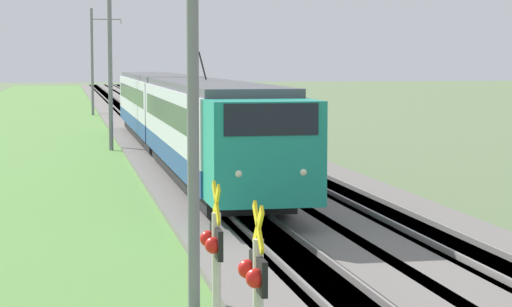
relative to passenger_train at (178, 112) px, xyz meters
name	(u,v)px	position (x,y,z in m)	size (l,w,h in m)	color
ballast_main	(151,136)	(14.78, 0.00, -2.18)	(240.00, 4.40, 0.30)	slate
ballast_adjacent	(217,135)	(14.78, -3.99, -2.18)	(240.00, 4.40, 0.30)	slate
track_main	(151,136)	(14.78, 0.00, -2.17)	(240.00, 1.57, 0.45)	#4C4238
track_adjacent	(217,135)	(14.78, -3.99, -2.17)	(240.00, 1.57, 0.45)	#4C4238
grass_verge	(31,139)	(14.78, 6.97, -2.27)	(240.00, 13.57, 0.12)	#5B8E42
passenger_train	(178,112)	(0.00, 0.00, 0.00)	(40.53, 2.99, 4.99)	teal
crossing_signal_aux	(215,287)	(-32.74, 3.23, -0.37)	(0.70, 0.23, 3.22)	beige
catenary_mast_near	(196,79)	(-26.58, 2.65, 2.00)	(0.22, 2.56, 8.39)	slate
catenary_mast_mid	(111,59)	(6.24, 2.65, 2.38)	(0.22, 2.56, 9.14)	slate
catenary_mast_far	(93,61)	(39.07, 2.65, 2.26)	(0.22, 2.56, 8.89)	slate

